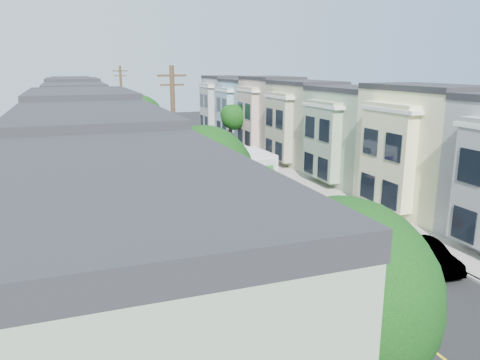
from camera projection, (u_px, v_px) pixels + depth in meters
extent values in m
plane|color=black|center=(287.00, 238.00, 28.16)|extent=(160.00, 160.00, 0.00)
cube|color=black|center=(214.00, 182.00, 41.85)|extent=(12.00, 70.00, 0.02)
cube|color=gray|center=(147.00, 187.00, 39.81)|extent=(0.30, 70.00, 0.15)
cube|color=gray|center=(276.00, 176.00, 43.85)|extent=(0.30, 70.00, 0.15)
cube|color=gray|center=(131.00, 188.00, 39.38)|extent=(2.60, 70.00, 0.15)
cube|color=gray|center=(289.00, 175.00, 44.28)|extent=(2.60, 70.00, 0.15)
cube|color=gold|center=(214.00, 182.00, 41.85)|extent=(0.12, 70.00, 0.01)
cube|color=#92AA89|center=(84.00, 193.00, 38.13)|extent=(5.00, 70.00, 8.50)
cube|color=#92AA89|center=(324.00, 172.00, 45.57)|extent=(5.00, 70.00, 8.50)
sphere|color=#175912|center=(335.00, 296.00, 10.90)|extent=(4.70, 4.70, 4.70)
cylinder|color=black|center=(197.00, 247.00, 22.11)|extent=(0.44, 0.44, 3.55)
sphere|color=#175912|center=(202.00, 176.00, 21.40)|extent=(4.70, 4.70, 4.70)
cylinder|color=black|center=(156.00, 193.00, 31.97)|extent=(0.44, 0.44, 3.27)
sphere|color=#175912|center=(159.00, 147.00, 31.31)|extent=(4.43, 4.43, 4.43)
cylinder|color=black|center=(136.00, 162.00, 41.11)|extent=(0.44, 0.44, 3.77)
sphere|color=#175912|center=(137.00, 122.00, 40.37)|extent=(4.70, 4.70, 4.70)
cylinder|color=black|center=(119.00, 141.00, 53.98)|extent=(0.44, 0.44, 3.28)
sphere|color=#175912|center=(120.00, 113.00, 53.31)|extent=(4.47, 4.47, 4.47)
cylinder|color=black|center=(231.00, 138.00, 57.09)|extent=(0.44, 0.44, 2.98)
sphere|color=#175912|center=(233.00, 117.00, 56.58)|extent=(3.10, 3.10, 3.10)
cylinder|color=#42301E|center=(175.00, 158.00, 26.70)|extent=(0.26, 0.26, 10.00)
cube|color=#42301E|center=(172.00, 76.00, 25.61)|extent=(1.60, 0.12, 0.12)
cylinder|color=#42301E|center=(123.00, 115.00, 50.42)|extent=(0.26, 0.26, 10.00)
cube|color=#42301E|center=(120.00, 71.00, 49.32)|extent=(1.60, 0.12, 0.12)
cube|color=silver|center=(251.00, 167.00, 38.45)|extent=(2.61, 4.67, 2.55)
cube|color=silver|center=(237.00, 160.00, 41.60)|extent=(2.61, 2.17, 2.35)
cube|color=black|center=(246.00, 181.00, 39.68)|extent=(2.40, 6.71, 0.26)
cube|color=#2D0A51|center=(257.00, 169.00, 36.12)|extent=(0.98, 0.04, 0.48)
cube|color=#198C1E|center=(267.00, 169.00, 36.41)|extent=(0.76, 0.04, 0.48)
cylinder|color=black|center=(243.00, 190.00, 37.26)|extent=(0.30, 0.98, 0.98)
cylinder|color=black|center=(270.00, 187.00, 38.04)|extent=(0.30, 0.98, 0.98)
cylinder|color=black|center=(225.00, 178.00, 41.25)|extent=(0.30, 0.98, 0.98)
cylinder|color=black|center=(250.00, 176.00, 42.03)|extent=(0.30, 0.98, 0.98)
imported|color=black|center=(216.00, 159.00, 48.67)|extent=(1.69, 4.11, 1.34)
imported|color=black|center=(274.00, 315.00, 18.22)|extent=(2.30, 4.90, 1.35)
imported|color=#B5BBC9|center=(206.00, 233.00, 26.93)|extent=(2.11, 4.86, 1.54)
imported|color=#430C07|center=(170.00, 190.00, 36.12)|extent=(2.13, 5.03, 1.51)
imported|color=#393A3E|center=(427.00, 255.00, 23.99)|extent=(1.78, 4.26, 1.38)
imported|color=silver|center=(363.00, 222.00, 29.08)|extent=(1.72, 4.09, 1.31)
imported|color=black|center=(251.00, 163.00, 46.64)|extent=(1.62, 4.14, 1.36)
imported|color=black|center=(222.00, 148.00, 55.04)|extent=(1.87, 4.35, 1.30)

